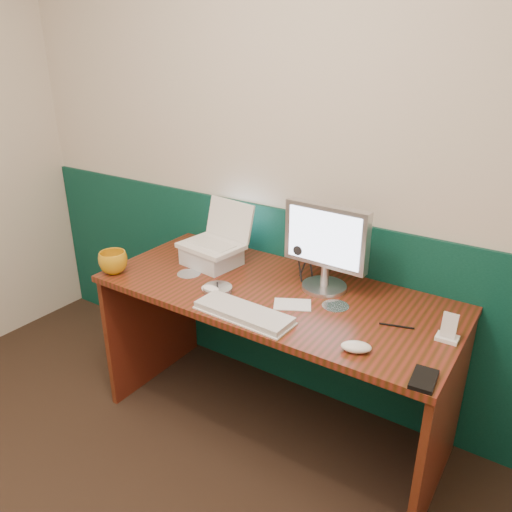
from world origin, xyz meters
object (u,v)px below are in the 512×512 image
Objects in this scene: desk at (274,361)px; monitor at (326,249)px; laptop at (210,225)px; keyboard at (244,313)px; mug at (113,262)px; camcorder at (305,259)px.

monitor reaches higher than desk.
laptop is 0.57m from keyboard.
monitor reaches higher than keyboard.
mug reaches higher than keyboard.
camcorder is at bearing 29.31° from mug.
keyboard is (0.01, -0.26, 0.39)m from desk.
laptop is 0.49m from mug.
mug is at bearing -151.04° from camcorder.
desk is at bearing -106.05° from camcorder.
keyboard is 3.07× the size of mug.
camcorder is (0.46, 0.11, -0.11)m from laptop.
laptop is at bearing 45.55° from mug.
laptop reaches higher than desk.
keyboard is (-0.16, -0.40, -0.18)m from monitor.
mug is at bearing -177.61° from keyboard.
laptop is 0.75× the size of monitor.
desk is 0.72m from laptop.
desk is 0.51m from camcorder.
camcorder is at bearing 20.72° from laptop.
laptop reaches higher than camcorder.
laptop is 0.49m from camcorder.
desk is at bearing 19.44° from mug.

